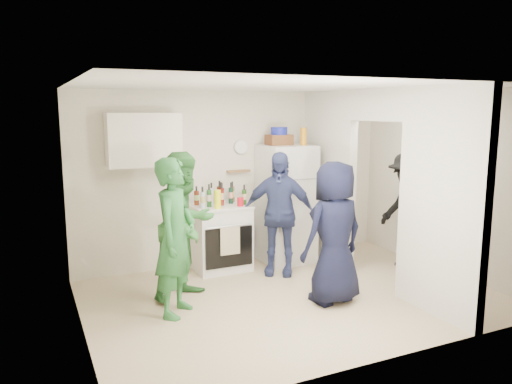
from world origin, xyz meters
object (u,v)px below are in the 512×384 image
blue_bowl (279,131)px  yellow_cup_stack_top (304,136)px  person_navy (334,233)px  stove (221,237)px  person_green_left (176,237)px  person_denim (278,214)px  wicker_basket (279,140)px  fridge (286,204)px  person_nook (409,211)px  person_green_center (186,226)px

blue_bowl → yellow_cup_stack_top: 0.36m
yellow_cup_stack_top → person_navy: 1.93m
stove → person_green_left: (-1.00, -1.26, 0.41)m
stove → blue_bowl: size_ratio=3.87×
blue_bowl → person_denim: size_ratio=0.14×
wicker_basket → person_navy: wicker_basket is taller
fridge → wicker_basket: (-0.10, 0.05, 0.94)m
person_green_left → person_navy: size_ratio=1.05×
yellow_cup_stack_top → person_navy: (-0.49, -1.56, -1.02)m
wicker_basket → fridge: bearing=-26.6°
person_navy → person_nook: size_ratio=1.00×
person_green_center → person_navy: (1.51, -0.88, -0.05)m
fridge → person_green_left: (-2.03, -1.23, 0.01)m
stove → person_nook: size_ratio=0.56×
person_green_left → fridge: bearing=-19.9°
person_denim → wicker_basket: bearing=97.0°
fridge → person_navy: size_ratio=1.04×
fridge → blue_bowl: (-0.10, 0.05, 1.07)m
stove → person_denim: bearing=-38.1°
person_navy → person_nook: 1.79m
wicker_basket → yellow_cup_stack_top: 0.36m
wicker_basket → person_green_center: bearing=-153.6°
wicker_basket → person_denim: bearing=-117.7°
stove → wicker_basket: 1.63m
wicker_basket → yellow_cup_stack_top: size_ratio=1.40×
person_nook → fridge: bearing=-124.0°
fridge → person_green_center: (-1.78, -0.78, 0.01)m
blue_bowl → person_green_left: bearing=-146.5°
person_green_left → person_green_center: person_green_center is taller
fridge → yellow_cup_stack_top: bearing=-24.4°
person_denim → person_nook: bearing=17.4°
stove → wicker_basket: wicker_basket is taller
person_green_left → person_navy: bearing=-65.0°
person_green_center → wicker_basket: bearing=1.5°
fridge → blue_bowl: bearing=153.4°
fridge → person_nook: size_ratio=1.04×
person_green_center → person_denim: 1.43m
stove → wicker_basket: size_ratio=2.65×
blue_bowl → person_nook: (1.51, -1.08, -1.10)m
wicker_basket → person_green_left: bearing=-146.5°
fridge → person_nook: 1.75m
person_green_left → person_navy: person_green_left is taller
person_green_center → person_denim: person_green_center is taller
person_denim → stove: bearing=176.6°
person_green_left → person_green_center: 0.51m
blue_bowl → person_denim: 1.25m
yellow_cup_stack_top → person_denim: size_ratio=0.15×
blue_bowl → person_green_left: blue_bowl is taller
fridge → person_navy: (-0.27, -1.66, -0.03)m
person_green_center → person_denim: bearing=-12.7°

